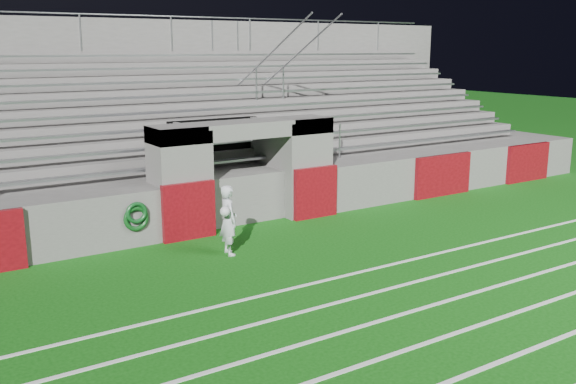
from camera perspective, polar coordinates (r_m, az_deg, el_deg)
ground at (r=13.64m, az=3.44°, el=-6.01°), size 90.00×90.00×0.00m
field_markings at (r=10.36m, az=20.53°, el=-13.08°), size 28.00×8.09×0.01m
stadium_structure at (r=20.10m, az=-10.14°, el=4.27°), size 26.00×8.48×5.42m
goalkeeper_with_ball at (r=13.80m, az=-5.31°, el=-2.47°), size 0.52×0.62×1.53m
hose_coil at (r=14.55m, az=-13.34°, el=-2.11°), size 0.58×0.15×0.68m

